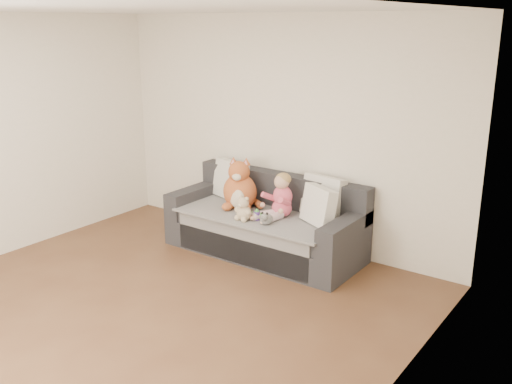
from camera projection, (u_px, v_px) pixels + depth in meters
room_shell at (148, 168)px, 4.87m from camera, size 5.00×5.00×5.00m
sofa at (266, 226)px, 6.38m from camera, size 2.20×0.94×0.85m
cushion_left at (230, 180)px, 6.79m from camera, size 0.53×0.35×0.46m
cushion_right_back at (323, 196)px, 6.14m from camera, size 0.51×0.28×0.45m
cushion_right_front at (319, 206)px, 5.90m from camera, size 0.47×0.37×0.41m
toddler at (280, 198)px, 6.13m from camera, size 0.34×0.50×0.49m
plush_cat at (240, 189)px, 6.41m from camera, size 0.48×0.49×0.61m
teddy_bear at (243, 210)px, 6.03m from camera, size 0.22×0.16×0.27m
plush_cow at (266, 219)px, 5.91m from camera, size 0.13×0.19×0.15m
sippy_cup at (257, 214)px, 6.05m from camera, size 0.11×0.09×0.13m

